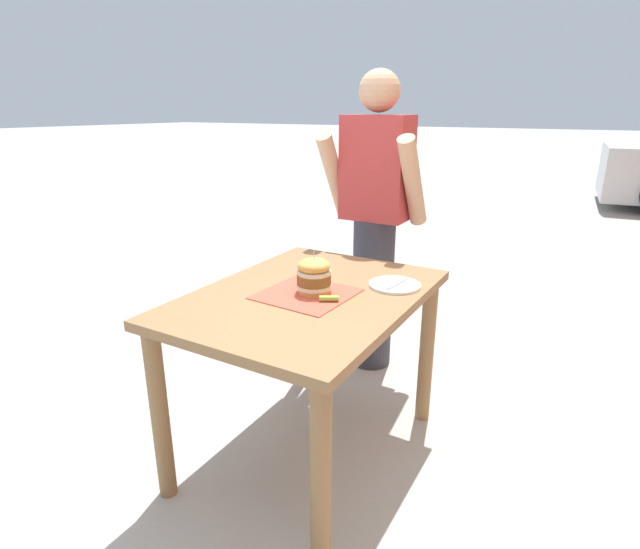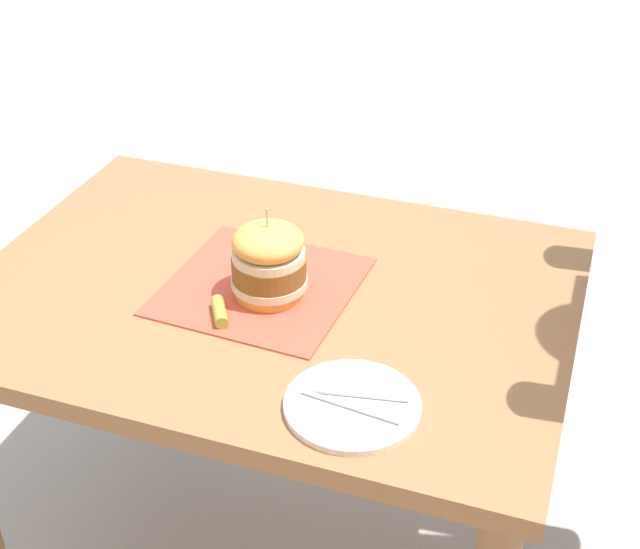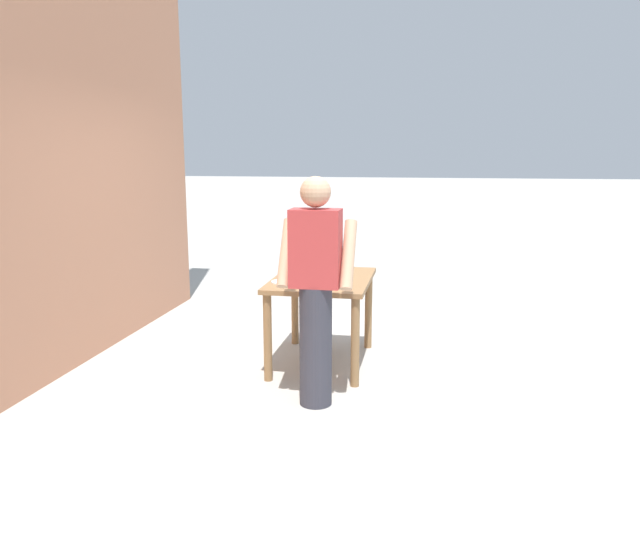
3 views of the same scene
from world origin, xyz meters
The scene contains 7 objects.
ground_plane centered at (0.00, 0.00, 0.00)m, with size 80.00×80.00×0.00m, color #ADAAA3.
patio_table centered at (0.00, 0.00, 0.65)m, with size 0.84×1.15×0.77m.
serving_paper centered at (0.01, -0.02, 0.78)m, with size 0.35×0.35×0.00m, color #D64C38.
sandwich centered at (0.03, 0.01, 0.85)m, with size 0.14×0.14×0.18m.
pickle_spear centered at (0.13, -0.05, 0.79)m, with size 0.02×0.02×0.08m, color #8EA83D.
side_plate_with_forks centered at (0.28, 0.25, 0.78)m, with size 0.22×0.22×0.02m.
diner_across_table centered at (-0.12, 0.91, 0.88)m, with size 0.55×0.35×1.69m.
Camera 3 is at (-0.93, 5.24, 1.86)m, focal length 35.00 mm.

